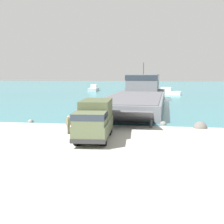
# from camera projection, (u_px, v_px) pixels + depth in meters

# --- Properties ---
(ground_plane) EXTENTS (240.00, 240.00, 0.00)m
(ground_plane) POSITION_uv_depth(u_px,v_px,m) (81.00, 135.00, 27.53)
(ground_plane) COLOR #B7B5AD
(water_surface) EXTENTS (240.00, 180.00, 0.01)m
(water_surface) POSITION_uv_depth(u_px,v_px,m) (144.00, 87.00, 121.14)
(water_surface) COLOR teal
(water_surface) RESTS_ON ground_plane
(landing_craft) EXTENTS (9.34, 41.84, 7.57)m
(landing_craft) POSITION_uv_depth(u_px,v_px,m) (139.00, 93.00, 55.60)
(landing_craft) COLOR slate
(landing_craft) RESTS_ON ground_plane
(military_truck) EXTENTS (3.08, 7.50, 3.13)m
(military_truck) POSITION_uv_depth(u_px,v_px,m) (94.00, 120.00, 25.57)
(military_truck) COLOR #566042
(military_truck) RESTS_ON ground_plane
(soldier_on_ramp) EXTENTS (0.40, 0.50, 1.65)m
(soldier_on_ramp) POSITION_uv_depth(u_px,v_px,m) (68.00, 124.00, 27.68)
(soldier_on_ramp) COLOR #6B664C
(soldier_on_ramp) RESTS_ON ground_plane
(moored_boat_a) EXTENTS (8.69, 3.45, 1.94)m
(moored_boat_a) POSITION_uv_depth(u_px,v_px,m) (164.00, 92.00, 78.10)
(moored_boat_a) COLOR white
(moored_boat_a) RESTS_ON ground_plane
(moored_boat_b) EXTENTS (3.09, 8.28, 2.04)m
(moored_boat_b) POSITION_uv_depth(u_px,v_px,m) (94.00, 89.00, 95.10)
(moored_boat_b) COLOR #B7BABF
(moored_boat_b) RESTS_ON ground_plane
(mooring_bollard) EXTENTS (0.32, 0.32, 0.85)m
(mooring_bollard) POSITION_uv_depth(u_px,v_px,m) (151.00, 123.00, 30.95)
(mooring_bollard) COLOR #333338
(mooring_bollard) RESTS_ON ground_plane
(cargo_crate) EXTENTS (1.02, 1.11, 0.75)m
(cargo_crate) POSITION_uv_depth(u_px,v_px,m) (78.00, 134.00, 25.81)
(cargo_crate) COLOR #4C4738
(cargo_crate) RESTS_ON ground_plane
(shoreline_rock_a) EXTENTS (0.72, 0.72, 0.72)m
(shoreline_rock_a) POSITION_uv_depth(u_px,v_px,m) (163.00, 125.00, 32.91)
(shoreline_rock_a) COLOR gray
(shoreline_rock_a) RESTS_ON ground_plane
(shoreline_rock_b) EXTENTS (1.36, 1.36, 1.36)m
(shoreline_rock_b) POSITION_uv_depth(u_px,v_px,m) (200.00, 128.00, 30.82)
(shoreline_rock_b) COLOR #66605B
(shoreline_rock_b) RESTS_ON ground_plane
(shoreline_rock_c) EXTENTS (0.65, 0.65, 0.65)m
(shoreline_rock_c) POSITION_uv_depth(u_px,v_px,m) (31.00, 122.00, 34.56)
(shoreline_rock_c) COLOR gray
(shoreline_rock_c) RESTS_ON ground_plane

